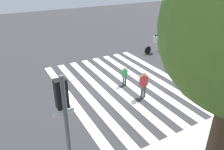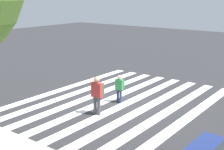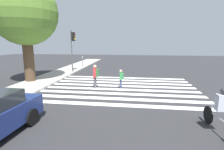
% 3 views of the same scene
% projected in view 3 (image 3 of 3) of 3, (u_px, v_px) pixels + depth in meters
% --- Properties ---
extents(ground_plane, '(60.00, 60.00, 0.00)m').
position_uv_depth(ground_plane, '(121.00, 88.00, 11.92)').
color(ground_plane, '#2D2D30').
extents(sidewalk_curb, '(36.00, 2.50, 0.14)m').
position_uv_depth(sidewalk_curb, '(36.00, 84.00, 12.72)').
color(sidewalk_curb, '#ADA89E').
rests_on(sidewalk_curb, ground_plane).
extents(crosswalk_stripes, '(7.15, 10.00, 0.01)m').
position_uv_depth(crosswalk_stripes, '(121.00, 88.00, 11.91)').
color(crosswalk_stripes, white).
rests_on(crosswalk_stripes, ground_plane).
extents(traffic_light, '(0.60, 0.50, 4.20)m').
position_uv_depth(traffic_light, '(73.00, 43.00, 17.05)').
color(traffic_light, '#515456').
rests_on(traffic_light, ground_plane).
extents(parking_meter, '(0.15, 0.15, 1.42)m').
position_uv_depth(parking_meter, '(83.00, 59.00, 20.77)').
color(parking_meter, '#515456').
rests_on(parking_meter, ground_plane).
extents(street_tree, '(4.73, 4.73, 7.53)m').
position_uv_depth(street_tree, '(25.00, 13.00, 12.55)').
color(street_tree, '#4C3826').
rests_on(street_tree, ground_plane).
extents(pedestrian_adult_tall_backpack, '(0.45, 0.38, 1.58)m').
position_uv_depth(pedestrian_adult_tall_backpack, '(95.00, 75.00, 11.69)').
color(pedestrian_adult_tall_backpack, '#4C4C51').
rests_on(pedestrian_adult_tall_backpack, ground_plane).
extents(pedestrian_adult_yellow_jacket, '(0.36, 0.31, 1.26)m').
position_uv_depth(pedestrian_adult_yellow_jacket, '(121.00, 78.00, 11.65)').
color(pedestrian_adult_yellow_jacket, navy).
rests_on(pedestrian_adult_yellow_jacket, ground_plane).
extents(cyclist_near_curb, '(2.30, 0.42, 1.63)m').
position_uv_depth(cyclist_near_curb, '(222.00, 110.00, 5.76)').
color(cyclist_near_curb, black).
rests_on(cyclist_near_curb, ground_plane).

